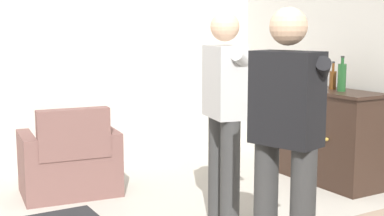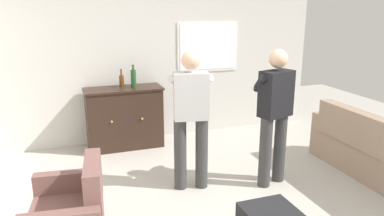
% 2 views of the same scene
% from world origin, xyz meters
% --- Properties ---
extents(ground, '(10.40, 10.40, 0.00)m').
position_xyz_m(ground, '(0.00, 0.00, 0.00)').
color(ground, '#B2ADA3').
extents(wall_back_with_window, '(5.20, 0.15, 2.80)m').
position_xyz_m(wall_back_with_window, '(0.02, 2.66, 1.40)').
color(wall_back_with_window, beige).
rests_on(wall_back_with_window, ground).
extents(sideboard_cabinet, '(1.18, 0.49, 0.95)m').
position_xyz_m(sideboard_cabinet, '(-0.80, 2.30, 0.48)').
color(sideboard_cabinet, black).
rests_on(sideboard_cabinet, ground).
extents(bottle_wine_green, '(0.07, 0.07, 0.28)m').
position_xyz_m(bottle_wine_green, '(-0.81, 2.35, 1.05)').
color(bottle_wine_green, '#593314').
rests_on(bottle_wine_green, sideboard_cabinet).
extents(bottle_liquor_amber, '(0.08, 0.08, 0.34)m').
position_xyz_m(bottle_liquor_amber, '(-0.63, 2.30, 1.09)').
color(bottle_liquor_amber, '#1E4C23').
rests_on(bottle_liquor_amber, sideboard_cabinet).
extents(person_standing_left, '(0.55, 0.51, 1.68)m').
position_xyz_m(person_standing_left, '(-0.27, 0.69, 0.94)').
color(person_standing_left, '#383838').
rests_on(person_standing_left, ground).
extents(person_standing_right, '(0.53, 0.52, 1.68)m').
position_xyz_m(person_standing_right, '(0.71, 0.47, 0.94)').
color(person_standing_right, '#383838').
rests_on(person_standing_right, ground).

